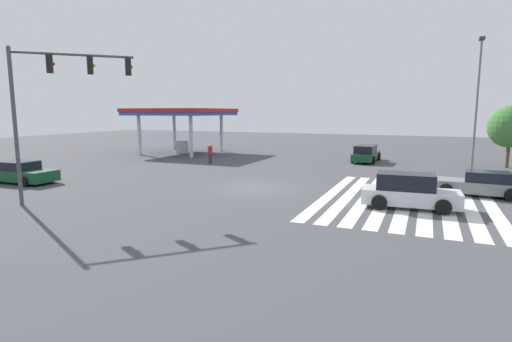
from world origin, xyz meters
The scene contains 11 objects.
ground_plane centered at (0.00, 0.00, 0.00)m, with size 117.08×117.08×0.00m, color #47474C.
crosswalk_markings centered at (0.00, -8.27, 0.00)m, with size 12.45×8.20×0.01m.
traffic_signal_mast centered at (-7.29, 7.29, 5.38)m, with size 3.97×3.97×7.38m.
car_0 centered at (-4.30, 14.42, 0.66)m, with size 2.20×4.83×1.37m.
car_1 centered at (-1.78, -8.47, 0.77)m, with size 2.09×4.36×1.62m.
car_2 centered at (2.63, -11.83, 0.62)m, with size 2.19×4.88×1.32m.
car_3 centered at (15.16, -4.16, 0.72)m, with size 4.95×2.14×1.50m.
gas_station_canopy centered at (15.05, 15.14, 4.27)m, with size 9.12×9.12×4.77m.
pedestrian centered at (8.53, 7.96, 0.96)m, with size 0.41×0.41×1.72m.
street_light_pole_a centered at (11.88, -12.24, 5.65)m, with size 0.80×0.36×9.64m.
tree_corner_a centered at (15.68, -15.06, 3.27)m, with size 3.31×3.31×4.93m.
Camera 1 is at (-21.21, -9.13, 4.43)m, focal length 28.00 mm.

